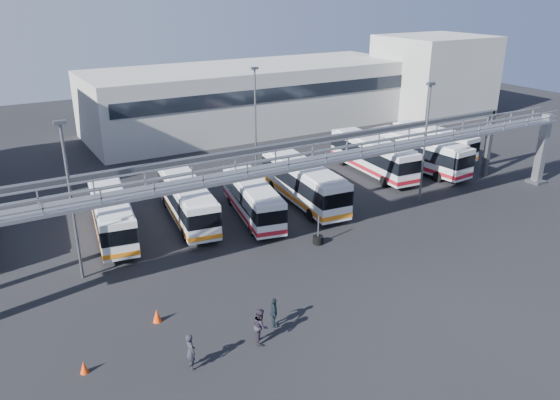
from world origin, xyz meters
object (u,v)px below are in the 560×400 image
light_pole_left (70,194)px  tire_stack (318,239)px  bus_2 (111,213)px  pedestrian_b (261,326)px  bus_4 (252,198)px  bus_5 (303,182)px  pedestrian_d (274,313)px  bus_8 (418,151)px  cone_left (84,367)px  light_pole_mid (426,137)px  bus_3 (187,200)px  pedestrian_a (191,351)px  bus_7 (373,155)px  bus_9 (433,141)px  cone_right (157,315)px  light_pole_back (255,114)px

light_pole_left → tire_stack: (15.75, -3.50, -5.36)m
bus_2 → pedestrian_b: size_ratio=5.53×
bus_4 → bus_5: 5.22m
bus_4 → pedestrian_d: 15.26m
light_pole_left → bus_8: light_pole_left is taller
bus_2 → cone_left: size_ratio=16.78×
light_pole_left → tire_stack: light_pole_left is taller
bus_4 → pedestrian_d: (-6.02, -13.99, -0.84)m
light_pole_mid → pedestrian_d: size_ratio=5.91×
bus_3 → bus_2: bearing=-175.1°
bus_3 → pedestrian_d: (-1.29, -15.96, -0.94)m
light_pole_left → pedestrian_d: 14.25m
pedestrian_b → pedestrian_d: (1.29, 0.85, -0.12)m
pedestrian_a → bus_2: bearing=-4.5°
light_pole_left → bus_7: bearing=13.4°
bus_4 → bus_7: 15.82m
bus_9 → cone_left: bus_9 is taller
bus_5 → bus_8: size_ratio=1.01×
bus_5 → tire_stack: (-3.36, -7.26, -1.58)m
bus_3 → pedestrian_a: bearing=-103.0°
bus_4 → bus_2: bearing=179.0°
bus_9 → cone_left: 44.76m
pedestrian_a → cone_right: size_ratio=2.50×
light_pole_mid → pedestrian_b: 24.37m
bus_2 → pedestrian_d: bearing=-66.3°
bus_2 → tire_stack: size_ratio=4.97×
light_pole_left → pedestrian_b: 14.23m
light_pole_back → bus_8: (13.97, -8.37, -3.80)m
light_pole_left → light_pole_mid: 28.02m
bus_3 → bus_8: size_ratio=0.94×
light_pole_mid → pedestrian_d: bearing=-154.0°
pedestrian_d → tire_stack: bearing=-26.5°
light_pole_left → bus_8: 34.65m
pedestrian_b → cone_left: (-8.51, 2.11, -0.66)m
light_pole_left → bus_3: light_pole_left is taller
bus_4 → cone_left: bus_4 is taller
light_pole_back → bus_4: 13.05m
bus_3 → cone_left: bearing=-119.1°
bus_4 → bus_7: (15.35, 3.82, 0.22)m
light_pole_mid → bus_2: light_pole_mid is taller
light_pole_back → pedestrian_a: (-17.30, -25.83, -4.77)m
pedestrian_a → pedestrian_b: pedestrian_b is taller
pedestrian_b → cone_right: bearing=65.4°
bus_7 → cone_right: 30.30m
light_pole_mid → bus_7: (1.28, 7.99, -3.80)m
pedestrian_a → pedestrian_b: bearing=-89.9°
light_pole_mid → pedestrian_b: bearing=-153.5°
bus_2 → tire_stack: bus_2 is taller
bus_7 → cone_left: bus_7 is taller
light_pole_back → light_pole_left: bearing=-145.0°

